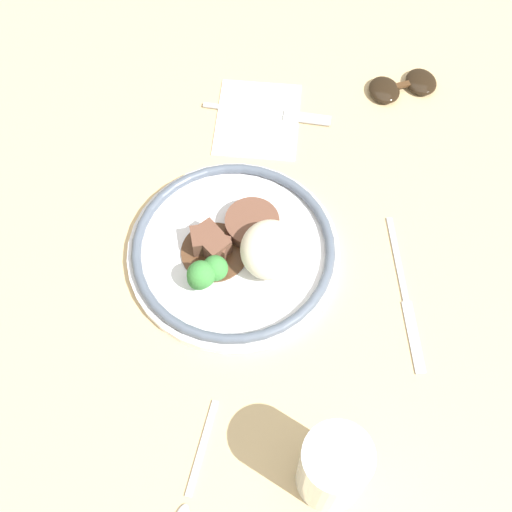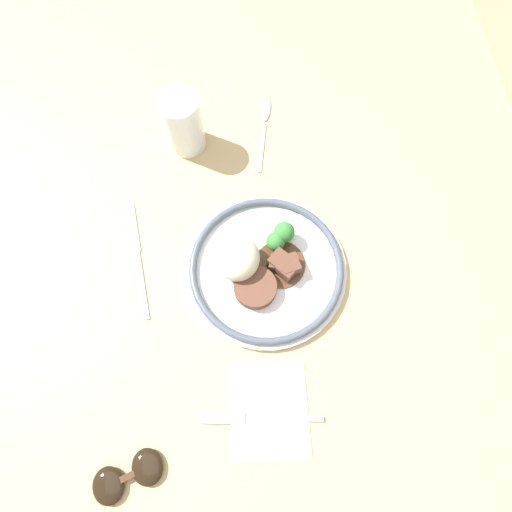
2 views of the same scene
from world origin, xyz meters
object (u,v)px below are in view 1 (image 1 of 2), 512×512
object	(u,v)px
plate	(237,250)
sunglasses	(403,86)
knife	(405,297)
fork	(280,115)
spoon	(184,510)
juice_glass	(333,469)

from	to	relation	value
plate	sunglasses	world-z (taller)	plate
sunglasses	knife	bearing A→B (deg)	-20.37
plate	fork	size ratio (longest dim) A/B	1.46
fork	plate	bearing A→B (deg)	-94.64
spoon	knife	bearing A→B (deg)	148.02
juice_glass	knife	xyz separation A→B (m)	(-0.22, 0.08, -0.05)
juice_glass	knife	world-z (taller)	juice_glass
juice_glass	spoon	distance (m)	0.16
knife	sunglasses	size ratio (longest dim) A/B	1.91
juice_glass	fork	bearing A→B (deg)	-170.00
plate	juice_glass	distance (m)	0.28
plate	fork	bearing A→B (deg)	170.77
fork	sunglasses	xyz separation A→B (m)	(-0.06, 0.17, 0.00)
knife	spoon	distance (m)	0.35
knife	plate	bearing A→B (deg)	-110.26
plate	knife	size ratio (longest dim) A/B	1.26
spoon	sunglasses	world-z (taller)	sunglasses
juice_glass	fork	size ratio (longest dim) A/B	0.61
plate	fork	world-z (taller)	plate
juice_glass	fork	distance (m)	0.49
spoon	sunglasses	bearing A→B (deg)	167.88
plate	juice_glass	size ratio (longest dim) A/B	2.41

